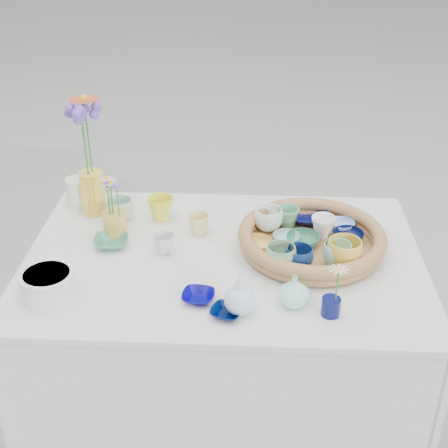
{
  "coord_description": "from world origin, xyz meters",
  "views": [
    {
      "loc": [
        0.09,
        -1.67,
        1.84
      ],
      "look_at": [
        0.0,
        0.02,
        0.87
      ],
      "focal_mm": 50.0,
      "sensor_mm": 36.0,
      "label": 1
    }
  ],
  "objects_px": {
    "bud_vase_seafoam": "(294,291)",
    "tall_vase_yellow": "(93,193)",
    "display_table": "(224,426)",
    "wicker_tray": "(312,240)"
  },
  "relations": [
    {
      "from": "wicker_tray",
      "to": "tall_vase_yellow",
      "type": "distance_m",
      "value": 0.79
    },
    {
      "from": "display_table",
      "to": "tall_vase_yellow",
      "type": "height_order",
      "value": "tall_vase_yellow"
    },
    {
      "from": "display_table",
      "to": "bud_vase_seafoam",
      "type": "bearing_deg",
      "value": -49.52
    },
    {
      "from": "wicker_tray",
      "to": "tall_vase_yellow",
      "type": "height_order",
      "value": "tall_vase_yellow"
    },
    {
      "from": "display_table",
      "to": "wicker_tray",
      "type": "xyz_separation_m",
      "value": [
        0.28,
        0.05,
        0.8
      ]
    },
    {
      "from": "bud_vase_seafoam",
      "to": "tall_vase_yellow",
      "type": "distance_m",
      "value": 0.86
    },
    {
      "from": "wicker_tray",
      "to": "display_table",
      "type": "bearing_deg",
      "value": -169.88
    },
    {
      "from": "bud_vase_seafoam",
      "to": "tall_vase_yellow",
      "type": "relative_size",
      "value": 0.6
    },
    {
      "from": "wicker_tray",
      "to": "bud_vase_seafoam",
      "type": "height_order",
      "value": "bud_vase_seafoam"
    },
    {
      "from": "bud_vase_seafoam",
      "to": "tall_vase_yellow",
      "type": "bearing_deg",
      "value": 143.37
    }
  ]
}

